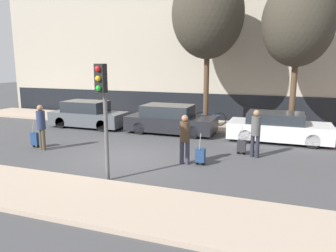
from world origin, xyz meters
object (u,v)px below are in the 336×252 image
pedestrian_left (41,124)px  bare_tree_down_street (298,23)px  trolley_center (200,155)px  traffic_light (103,99)px  parked_car_1 (170,120)px  pedestrian_right (256,130)px  trolley_right (241,146)px  parked_bicycle (210,118)px  bare_tree_near_crossing (208,14)px  parked_car_2 (278,128)px  pedestrian_center (185,136)px  trolley_left (35,139)px  parked_car_0 (88,115)px

pedestrian_left → bare_tree_down_street: bare_tree_down_street is taller
trolley_center → traffic_light: (-2.26, -2.48, 2.13)m
parked_car_1 → bare_tree_down_street: 7.47m
parked_car_1 → pedestrian_left: size_ratio=2.40×
pedestrian_right → trolley_right: size_ratio=1.62×
traffic_light → parked_bicycle: (1.08, 9.17, -1.99)m
bare_tree_near_crossing → bare_tree_down_street: bearing=-4.0°
parked_bicycle → bare_tree_near_crossing: bearing=-130.6°
parked_car_2 → parked_bicycle: (-3.56, 2.11, -0.13)m
pedestrian_center → trolley_right: size_ratio=1.58×
parked_car_1 → parked_car_2: size_ratio=1.00×
parked_car_1 → pedestrian_right: (4.40, -2.94, 0.36)m
trolley_left → parked_car_0: bearing=95.4°
pedestrian_center → pedestrian_right: (2.21, 1.71, 0.03)m
pedestrian_center → trolley_center: pedestrian_center is taller
trolley_left → traffic_light: bearing=-27.1°
pedestrian_center → bare_tree_near_crossing: 8.18m
pedestrian_center → trolley_center: bearing=179.9°
pedestrian_center → pedestrian_right: 2.80m
parked_car_1 → pedestrian_right: bearing=-33.7°
trolley_center → trolley_left: bearing=-179.6°
trolley_center → trolley_right: trolley_center is taller
trolley_center → parked_bicycle: trolley_center is taller
trolley_center → parked_bicycle: (-1.18, 6.69, 0.14)m
parked_car_1 → trolley_left: bearing=-132.8°
parked_car_1 → trolley_center: bearing=-59.2°
trolley_left → trolley_right: 8.39m
traffic_light → bare_tree_down_street: size_ratio=0.48×
parked_car_0 → parked_bicycle: size_ratio=2.32×
pedestrian_center → bare_tree_down_street: (3.48, 6.21, 4.27)m
pedestrian_center → bare_tree_down_street: size_ratio=0.24×
parked_car_0 → trolley_left: size_ratio=3.46×
pedestrian_right → trolley_right: 0.88m
pedestrian_left → trolley_center: size_ratio=1.62×
trolley_left → pedestrian_center: bearing=-0.1°
parked_car_1 → trolley_center: 5.36m
trolley_left → traffic_light: size_ratio=0.34×
pedestrian_left → parked_car_0: bearing=121.3°
pedestrian_left → traffic_light: traffic_light is taller
parked_car_0 → bare_tree_near_crossing: bearing=18.1°
trolley_right → pedestrian_right: bearing=-20.6°
parked_car_2 → bare_tree_down_street: bare_tree_down_street is taller
pedestrian_center → traffic_light: 3.32m
parked_car_1 → parked_bicycle: 2.62m
trolley_center → bare_tree_near_crossing: (-1.38, 6.45, 5.52)m
pedestrian_left → parked_car_2: bearing=48.4°
parked_car_0 → parked_car_1: bearing=1.6°
parked_car_2 → traffic_light: size_ratio=1.27×
parked_car_2 → bare_tree_down_street: (0.55, 1.57, 4.64)m
trolley_left → parked_bicycle: size_ratio=0.67×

